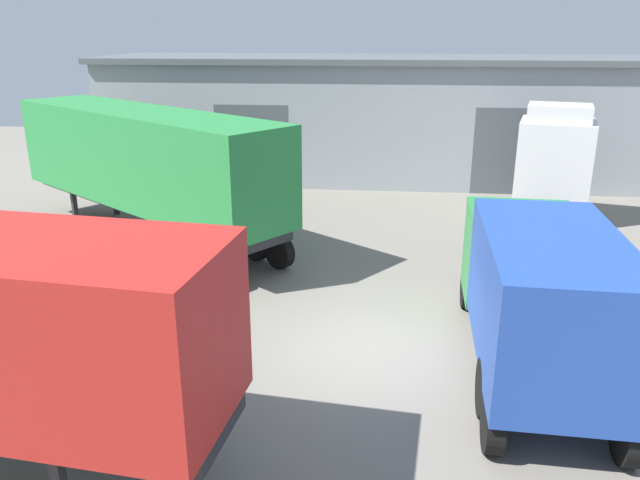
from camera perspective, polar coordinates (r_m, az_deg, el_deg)
ground_plane at (r=14.00m, az=4.68°, el=-9.74°), size 60.00×60.00×0.00m
warehouse_building at (r=29.59m, az=5.56°, el=11.10°), size 25.42×6.55×5.47m
tractor_unit_white at (r=23.48m, az=20.49°, el=6.06°), size 4.10×7.07×4.18m
container_trailer_green at (r=20.76m, az=-15.65°, el=7.03°), size 10.76×8.95×4.25m
box_truck_green at (r=13.02m, az=19.34°, el=-4.16°), size 2.75×6.95×3.20m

